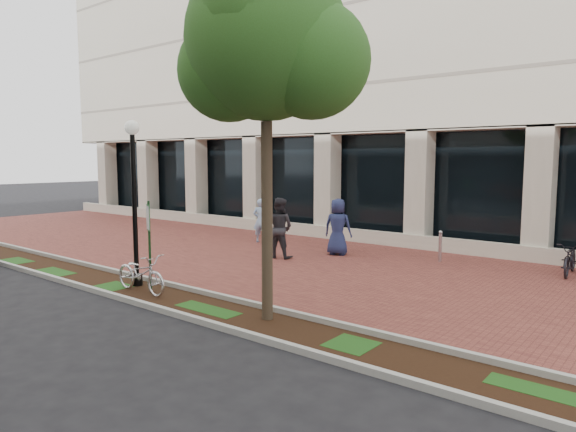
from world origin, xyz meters
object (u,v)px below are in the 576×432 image
Objects in this scene: lamppost at (134,193)px; bollard at (440,246)px; street_tree at (269,49)px; pedestrian_mid at (279,228)px; parking_sign at (149,234)px; pedestrian_right at (338,227)px; pedestrian_left at (261,221)px; locked_bicycle at (141,273)px.

lamppost is 4.15× the size of bollard.
street_tree is (4.43, 0.01, 2.90)m from lamppost.
street_tree reaches higher than pedestrian_mid.
lamppost is (-0.83, 0.20, 0.92)m from parking_sign.
parking_sign is at bearing 68.26° from pedestrian_right.
pedestrian_mid is at bearing 38.59° from pedestrian_right.
parking_sign is 7.81m from pedestrian_left.
lamppost is at bearing 61.23° from pedestrian_right.
lamppost is at bearing 73.34° from pedestrian_mid.
street_tree is at bearing -92.82° from bollard.
lamppost is 2.43× the size of pedestrian_left.
pedestrian_mid is at bearing 3.63° from locked_bicycle.
lamppost is 7.47m from pedestrian_left.
locked_bicycle is (-0.14, -0.15, -0.94)m from parking_sign.
bollard is (3.98, 7.88, -0.91)m from parking_sign.
pedestrian_left is 1.71× the size of bollard.
locked_bicycle is at bearing -174.42° from street_tree.
bollard is (4.12, 8.03, 0.03)m from locked_bicycle.
street_tree is at bearing 97.62° from pedestrian_right.
bollard is at bearing 57.95° from lamppost.
street_tree reaches higher than lamppost.
street_tree is 7.01× the size of bollard.
pedestrian_mid is (-0.22, 5.44, 0.50)m from locked_bicycle.
bollard is (4.81, 7.67, -1.83)m from lamppost.
parking_sign is at bearing -41.77° from locked_bicycle.
lamppost reaches higher than pedestrian_right.
street_tree is 4.11× the size of pedestrian_left.
locked_bicycle is 5.47m from pedestrian_mid.
parking_sign is 0.32× the size of street_tree.
pedestrian_mid is (-0.37, 5.29, -0.44)m from parking_sign.
locked_bicycle is 1.83× the size of bollard.
bollard is (0.38, 7.66, -4.73)m from street_tree.
pedestrian_mid is 5.08m from bollard.
pedestrian_mid reaches higher than bollard.
pedestrian_right is (3.72, -0.33, 0.10)m from pedestrian_left.
pedestrian_left is 0.90× the size of pedestrian_right.
pedestrian_right is at bearing -6.58° from locked_bicycle.
pedestrian_right is (1.20, 1.62, -0.03)m from pedestrian_mid.
parking_sign reaches higher than pedestrian_mid.
pedestrian_mid is at bearing 118.94° from parking_sign.
pedestrian_mid reaches higher than pedestrian_left.
locked_bicycle is at bearing -117.17° from bollard.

